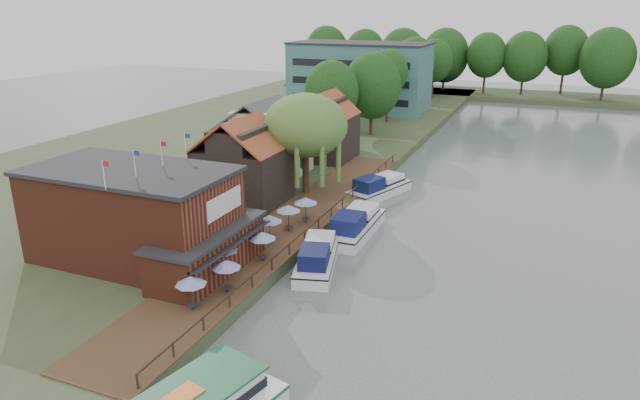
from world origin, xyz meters
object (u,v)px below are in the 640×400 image
at_px(umbrella_2, 223,259).
at_px(umbrella_5, 289,218).
at_px(cottage_b, 264,138).
at_px(cruiser_2, 379,185).
at_px(umbrella_3, 262,247).
at_px(cruiser_1, 356,221).
at_px(umbrella_1, 227,276).
at_px(umbrella_0, 192,293).
at_px(umbrella_4, 270,229).
at_px(willow, 306,144).
at_px(cruiser_0, 317,253).
at_px(cottage_c, 325,126).
at_px(cottage_a, 243,161).
at_px(umbrella_6, 306,210).
at_px(hotel_block, 360,76).
at_px(swan, 187,373).
at_px(pub, 154,218).

distance_m(umbrella_2, umbrella_5, 9.44).
bearing_deg(cottage_b, cruiser_2, -0.16).
bearing_deg(umbrella_3, cruiser_1, 68.84).
bearing_deg(umbrella_1, umbrella_0, -105.36).
relative_size(umbrella_1, umbrella_4, 1.00).
relative_size(umbrella_3, cruiser_2, 0.24).
distance_m(willow, cruiser_0, 16.68).
height_order(cottage_c, umbrella_0, cottage_c).
xyz_separation_m(cottage_a, umbrella_4, (7.18, -8.39, -2.96)).
bearing_deg(umbrella_6, cottage_c, 107.73).
bearing_deg(cruiser_1, umbrella_5, -140.96).
height_order(hotel_block, umbrella_5, hotel_block).
bearing_deg(umbrella_2, cruiser_2, 80.27).
xyz_separation_m(umbrella_2, swan, (3.76, -10.02, -2.07)).
height_order(umbrella_3, umbrella_4, same).
bearing_deg(cottage_b, cottage_c, 66.04).
height_order(umbrella_0, cruiser_1, umbrella_0).
xyz_separation_m(umbrella_5, umbrella_6, (0.53, 2.44, 0.00)).
bearing_deg(umbrella_5, pub, -124.61).
xyz_separation_m(hotel_block, umbrella_3, (15.34, -67.87, -4.86)).
xyz_separation_m(cottage_b, willow, (7.50, -5.00, 0.96)).
xyz_separation_m(pub, umbrella_4, (6.18, 6.61, -2.36)).
relative_size(hotel_block, umbrella_5, 10.69).
xyz_separation_m(cottage_a, umbrella_3, (8.34, -11.87, -2.96)).
height_order(hotel_block, willow, hotel_block).
bearing_deg(umbrella_3, umbrella_2, -117.60).
xyz_separation_m(umbrella_1, umbrella_5, (-0.97, 11.72, 0.00)).
bearing_deg(cruiser_2, cottage_c, 156.99).
height_order(umbrella_3, umbrella_6, same).
bearing_deg(cruiser_2, umbrella_6, -83.63).
bearing_deg(umbrella_0, swan, -59.43).
relative_size(pub, umbrella_0, 8.42).
xyz_separation_m(umbrella_4, umbrella_5, (0.35, 2.86, 0.00)).
bearing_deg(cottage_a, umbrella_1, -63.79).
relative_size(cottage_a, umbrella_0, 3.62).
bearing_deg(cruiser_2, umbrella_0, -77.21).
bearing_deg(cruiser_2, cottage_a, -118.79).
distance_m(hotel_block, swan, 83.13).
xyz_separation_m(cottage_c, swan, (9.50, -43.97, -5.03)).
relative_size(umbrella_0, cruiser_1, 0.23).
bearing_deg(hotel_block, pub, -83.57).
distance_m(umbrella_5, cruiser_2, 15.92).
distance_m(cottage_b, umbrella_3, 24.82).
distance_m(willow, umbrella_5, 11.65).
bearing_deg(cottage_c, cruiser_1, -61.23).
height_order(cottage_c, umbrella_3, cottage_c).
height_order(cottage_a, umbrella_4, cottage_a).
bearing_deg(umbrella_6, umbrella_1, -88.25).
bearing_deg(umbrella_0, umbrella_4, 92.45).
relative_size(umbrella_4, cruiser_1, 0.23).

